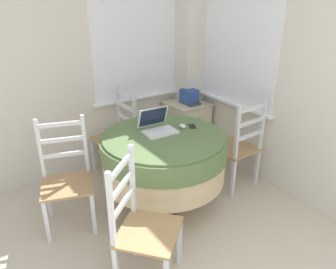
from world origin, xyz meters
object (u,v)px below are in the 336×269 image
object	(u,v)px
dining_chair_near_right_window	(238,147)
book_on_cabinet	(191,103)
computer_mouse	(183,126)
storage_box	(189,96)
laptop	(157,127)
dining_chair_near_back_window	(117,136)
dining_chair_left_flank	(67,179)
cell_phone	(192,126)
dining_chair_camera_near	(142,227)
corner_cabinet	(187,127)
round_dining_table	(164,154)

from	to	relation	value
dining_chair_near_right_window	book_on_cabinet	size ratio (longest dim) A/B	4.40
computer_mouse	storage_box	bearing A→B (deg)	49.04
dining_chair_near_right_window	book_on_cabinet	bearing A→B (deg)	85.38
laptop	storage_box	size ratio (longest dim) A/B	1.68
computer_mouse	dining_chair_near_back_window	bearing A→B (deg)	109.35
computer_mouse	dining_chair_left_flank	bearing A→B (deg)	166.85
dining_chair_near_back_window	storage_box	xyz separation A→B (m)	(1.02, -0.01, 0.30)
dining_chair_near_right_window	cell_phone	bearing A→B (deg)	168.44
dining_chair_camera_near	corner_cabinet	world-z (taller)	dining_chair_camera_near
round_dining_table	cell_phone	distance (m)	0.39
dining_chair_camera_near	round_dining_table	bearing A→B (deg)	46.44
laptop	storage_box	bearing A→B (deg)	38.43
laptop	corner_cabinet	bearing A→B (deg)	39.69
corner_cabinet	book_on_cabinet	xyz separation A→B (m)	(0.00, -0.07, 0.35)
dining_chair_left_flank	storage_box	size ratio (longest dim) A/B	5.29
laptop	storage_box	world-z (taller)	laptop
computer_mouse	corner_cabinet	xyz separation A→B (m)	(0.71, 0.86, -0.47)
laptop	computer_mouse	distance (m)	0.25
cell_phone	dining_chair_camera_near	size ratio (longest dim) A/B	0.12
dining_chair_near_back_window	computer_mouse	bearing A→B (deg)	-70.65
dining_chair_left_flank	dining_chair_camera_near	bearing A→B (deg)	-76.15
round_dining_table	computer_mouse	size ratio (longest dim) A/B	14.42
dining_chair_near_right_window	dining_chair_left_flank	world-z (taller)	same
dining_chair_camera_near	cell_phone	bearing A→B (deg)	34.59
dining_chair_near_back_window	dining_chair_left_flank	xyz separation A→B (m)	(-0.78, -0.59, 0.00)
dining_chair_camera_near	corner_cabinet	bearing A→B (deg)	44.54
round_dining_table	laptop	size ratio (longest dim) A/B	3.69
book_on_cabinet	dining_chair_near_back_window	bearing A→B (deg)	177.48
round_dining_table	corner_cabinet	size ratio (longest dim) A/B	1.74
dining_chair_camera_near	dining_chair_left_flank	size ratio (longest dim) A/B	1.00
dining_chair_near_back_window	dining_chair_near_right_window	distance (m)	1.35
storage_box	book_on_cabinet	world-z (taller)	storage_box
round_dining_table	storage_box	world-z (taller)	storage_box
dining_chair_near_back_window	dining_chair_camera_near	size ratio (longest dim) A/B	1.00
corner_cabinet	dining_chair_left_flank	bearing A→B (deg)	-161.23
round_dining_table	dining_chair_left_flank	xyz separation A→B (m)	(-0.83, 0.29, -0.13)
computer_mouse	book_on_cabinet	xyz separation A→B (m)	(0.72, 0.79, -0.12)
dining_chair_near_back_window	corner_cabinet	distance (m)	1.02
laptop	cell_phone	world-z (taller)	laptop
round_dining_table	storage_box	distance (m)	1.31
dining_chair_left_flank	book_on_cabinet	size ratio (longest dim) A/B	4.40
storage_box	book_on_cabinet	distance (m)	0.08
computer_mouse	dining_chair_left_flank	size ratio (longest dim) A/B	0.08
dining_chair_camera_near	computer_mouse	bearing A→B (deg)	38.61
corner_cabinet	book_on_cabinet	world-z (taller)	book_on_cabinet
cell_phone	dining_chair_near_back_window	distance (m)	1.00
dining_chair_near_back_window	corner_cabinet	world-z (taller)	dining_chair_near_back_window
computer_mouse	dining_chair_camera_near	size ratio (longest dim) A/B	0.08
book_on_cabinet	laptop	bearing A→B (deg)	-142.84
cell_phone	storage_box	xyz separation A→B (m)	(0.62, 0.86, -0.03)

